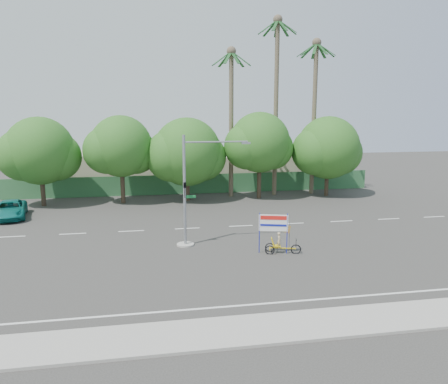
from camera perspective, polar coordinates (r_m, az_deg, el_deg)
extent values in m
plane|color=#33302D|center=(24.72, 1.66, -9.40)|extent=(120.00, 120.00, 0.00)
cube|color=gray|center=(18.04, 6.77, -17.20)|extent=(50.00, 2.40, 0.12)
cube|color=#336B3D|center=(45.11, -3.94, 1.05)|extent=(38.00, 0.08, 2.00)
cube|color=beige|center=(49.43, -16.15, 2.66)|extent=(12.00, 8.00, 4.00)
cube|color=beige|center=(50.83, 4.50, 3.03)|extent=(14.00, 8.00, 3.60)
cylinder|color=#473828|center=(42.29, -22.61, 0.66)|extent=(0.40, 0.40, 3.52)
sphere|color=#28591A|center=(41.91, -22.92, 4.97)|extent=(6.00, 6.00, 6.00)
sphere|color=#28591A|center=(41.98, -20.98, 4.35)|extent=(4.32, 4.32, 4.32)
sphere|color=#28591A|center=(42.01, -24.76, 4.41)|extent=(4.56, 4.56, 4.56)
cylinder|color=#473828|center=(41.32, -13.11, 1.14)|extent=(0.40, 0.40, 3.74)
sphere|color=#28591A|center=(40.92, -13.31, 5.84)|extent=(5.60, 5.60, 5.60)
sphere|color=#28591A|center=(41.22, -11.49, 5.11)|extent=(4.03, 4.03, 4.03)
sphere|color=#28591A|center=(40.79, -15.08, 5.27)|extent=(4.26, 4.26, 4.26)
cylinder|color=#473828|center=(41.47, -4.79, 1.11)|extent=(0.40, 0.40, 3.30)
sphere|color=#28591A|center=(41.09, -4.86, 5.24)|extent=(6.40, 6.40, 6.40)
sphere|color=#28591A|center=(41.59, -2.90, 4.60)|extent=(4.61, 4.61, 4.61)
sphere|color=#28591A|center=(40.76, -6.84, 4.73)|extent=(4.86, 4.86, 4.86)
cylinder|color=#473828|center=(42.64, 4.61, 1.76)|extent=(0.40, 0.40, 3.87)
sphere|color=#28591A|center=(42.25, 4.68, 6.48)|extent=(5.80, 5.80, 5.80)
sphere|color=#28591A|center=(42.94, 6.26, 5.69)|extent=(4.18, 4.18, 4.18)
sphere|color=#28591A|center=(41.72, 3.02, 5.97)|extent=(4.41, 4.41, 4.41)
cylinder|color=#473828|center=(44.96, 13.27, 1.68)|extent=(0.40, 0.40, 3.43)
sphere|color=#28591A|center=(44.60, 13.44, 5.64)|extent=(6.20, 6.20, 6.20)
sphere|color=#28591A|center=(45.49, 14.88, 4.98)|extent=(4.46, 4.46, 4.46)
sphere|color=#28591A|center=(43.86, 11.87, 5.22)|extent=(4.71, 4.71, 4.71)
cylinder|color=#70604C|center=(44.13, 6.79, 10.57)|extent=(0.44, 0.44, 17.00)
sphere|color=#70604C|center=(44.95, 7.04, 21.47)|extent=(0.90, 0.90, 0.90)
cube|color=#1C4C21|center=(45.11, 8.24, 20.55)|extent=(1.91, 0.28, 1.36)
cube|color=#1C4C21|center=(45.61, 7.71, 20.45)|extent=(1.65, 1.44, 1.36)
cube|color=#1C4C21|center=(45.76, 6.87, 20.44)|extent=(0.61, 1.93, 1.36)
cube|color=#1C4C21|center=(45.47, 6.09, 20.52)|extent=(1.20, 1.80, 1.36)
cube|color=#1C4C21|center=(44.89, 5.74, 20.65)|extent=(1.89, 0.92, 1.36)
cube|color=#1C4C21|center=(44.28, 5.98, 20.79)|extent=(1.89, 0.92, 1.36)
cube|color=#1C4C21|center=(43.93, 6.73, 20.86)|extent=(1.20, 1.80, 1.36)
cube|color=#1C4C21|center=(44.01, 7.62, 20.82)|extent=(0.61, 1.93, 1.36)
cube|color=#1C4C21|center=(44.48, 8.22, 20.70)|extent=(1.65, 1.44, 1.36)
cylinder|color=#70604C|center=(45.46, 11.65, 9.17)|extent=(0.44, 0.44, 15.00)
sphere|color=#70604C|center=(45.93, 12.02, 18.56)|extent=(0.90, 0.90, 0.90)
cube|color=#1C4C21|center=(46.19, 13.12, 17.64)|extent=(1.91, 0.28, 1.36)
cube|color=#1C4C21|center=(46.66, 12.56, 17.59)|extent=(1.65, 1.44, 1.36)
cube|color=#1C4C21|center=(46.75, 11.74, 17.61)|extent=(0.61, 1.93, 1.36)
cube|color=#1C4C21|center=(46.42, 11.03, 17.68)|extent=(1.20, 1.80, 1.36)
cube|color=#1C4C21|center=(45.82, 10.75, 17.79)|extent=(1.89, 0.92, 1.36)
cube|color=#1C4C21|center=(45.22, 11.06, 17.88)|extent=(1.89, 0.92, 1.36)
cube|color=#1C4C21|center=(44.91, 11.81, 17.90)|extent=(1.20, 1.80, 1.36)
cube|color=#1C4C21|center=(45.04, 12.65, 17.85)|extent=(0.61, 1.93, 1.36)
cube|color=#1C4C21|center=(45.55, 13.17, 17.74)|extent=(1.65, 1.44, 1.36)
cylinder|color=#70604C|center=(43.07, 0.94, 8.65)|extent=(0.44, 0.44, 14.00)
sphere|color=#70604C|center=(43.40, 0.97, 17.93)|extent=(0.90, 0.90, 0.90)
cube|color=#1C4C21|center=(43.51, 2.24, 17.03)|extent=(1.91, 0.28, 1.36)
cube|color=#1C4C21|center=(44.05, 1.77, 16.95)|extent=(1.65, 1.44, 1.36)
cube|color=#1C4C21|center=(44.26, 0.94, 16.92)|extent=(0.61, 1.93, 1.36)
cube|color=#1C4C21|center=(44.03, 0.13, 16.96)|extent=(1.20, 1.80, 1.36)
cube|color=#1C4C21|center=(43.48, -0.31, 17.04)|extent=(1.89, 0.92, 1.36)
cube|color=#1C4C21|center=(42.85, -0.16, 17.13)|extent=(1.89, 0.92, 1.36)
cube|color=#1C4C21|center=(42.44, 0.54, 17.20)|extent=(1.20, 1.80, 1.36)
cube|color=#1C4C21|center=(42.45, 1.45, 17.19)|extent=(0.61, 1.93, 1.36)
cube|color=#1C4C21|center=(42.88, 2.12, 17.12)|extent=(1.65, 1.44, 1.36)
cylinder|color=gray|center=(28.12, -5.06, -6.84)|extent=(1.10, 1.10, 0.10)
cylinder|color=gray|center=(27.29, -5.18, 0.09)|extent=(0.18, 0.18, 7.00)
cylinder|color=gray|center=(27.15, -1.05, 6.57)|extent=(4.00, 0.10, 0.10)
cube|color=gray|center=(27.52, 2.88, 6.40)|extent=(0.55, 0.20, 0.12)
imported|color=black|center=(27.05, -5.14, 0.21)|extent=(0.16, 0.20, 1.00)
cube|color=#14662D|center=(27.38, -4.44, -0.61)|extent=(0.70, 0.04, 0.18)
torus|color=black|center=(26.68, 9.37, -7.40)|extent=(0.62, 0.24, 0.62)
torus|color=black|center=(26.88, 6.00, -7.23)|extent=(0.57, 0.22, 0.58)
torus|color=black|center=(26.39, 6.00, -7.57)|extent=(0.57, 0.22, 0.58)
cube|color=gold|center=(26.63, 7.69, -7.27)|extent=(1.51, 0.48, 0.05)
cube|color=gold|center=(26.63, 6.00, -7.36)|extent=(0.20, 0.54, 0.05)
cube|color=gold|center=(26.58, 6.90, -7.00)|extent=(0.55, 0.50, 0.05)
cube|color=gold|center=(26.50, 6.38, -6.46)|extent=(0.31, 0.43, 0.50)
cylinder|color=black|center=(26.57, 9.39, -6.65)|extent=(0.03, 0.03, 0.50)
cube|color=black|center=(26.50, 9.41, -6.14)|extent=(0.15, 0.41, 0.04)
imported|color=#CCB284|center=(26.48, 7.22, -6.28)|extent=(0.33, 0.41, 0.99)
cylinder|color=#1720AE|center=(26.35, 4.64, -5.34)|extent=(0.06, 0.06, 2.47)
cylinder|color=#1720AE|center=(26.37, 8.24, -5.40)|extent=(0.06, 0.06, 2.47)
cube|color=white|center=(26.18, 6.47, -4.03)|extent=(1.68, 0.52, 1.01)
cube|color=red|center=(26.07, 6.49, -3.37)|extent=(1.50, 0.44, 0.24)
cube|color=#1720AE|center=(26.18, 6.46, -4.34)|extent=(1.50, 0.44, 0.13)
cylinder|color=black|center=(26.46, 8.52, -5.98)|extent=(0.02, 0.02, 1.92)
cube|color=red|center=(26.28, 7.86, -4.73)|extent=(0.78, 0.24, 0.60)
imported|color=#0F6F68|center=(38.75, -26.14, -2.07)|extent=(3.15, 5.29, 1.38)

